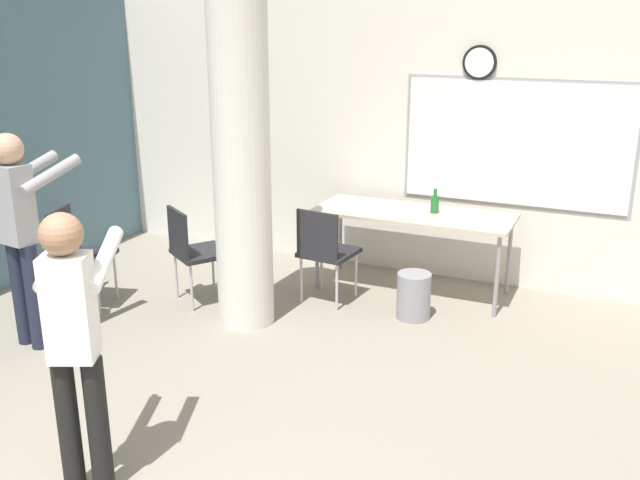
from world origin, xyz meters
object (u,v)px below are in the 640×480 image
at_px(person_playing_front, 74,333).
at_px(folding_table, 413,218).
at_px(chair_table_left, 325,248).
at_px(bottle_on_table, 435,204).
at_px(chair_near_pillar, 193,248).
at_px(person_watching_back, 21,224).
at_px(chair_by_left_wall, 76,250).

bearing_deg(person_playing_front, folding_table, 78.05).
bearing_deg(person_playing_front, chair_table_left, 87.62).
distance_m(bottle_on_table, chair_table_left, 1.07).
height_order(chair_near_pillar, person_watching_back, person_watching_back).
relative_size(folding_table, chair_by_left_wall, 2.04).
xyz_separation_m(chair_by_left_wall, chair_near_pillar, (0.90, 0.46, 0.00)).
height_order(folding_table, chair_table_left, chair_table_left).
bearing_deg(person_playing_front, person_watching_back, 143.10).
relative_size(chair_table_left, person_watching_back, 0.53).
distance_m(folding_table, person_playing_front, 3.56).
bearing_deg(bottle_on_table, chair_by_left_wall, -150.27).
relative_size(bottle_on_table, person_playing_front, 0.14).
relative_size(chair_by_left_wall, chair_table_left, 1.00).
xyz_separation_m(folding_table, person_playing_front, (-0.74, -3.48, 0.21)).
height_order(bottle_on_table, chair_near_pillar, bottle_on_table).
relative_size(folding_table, chair_table_left, 2.04).
bearing_deg(folding_table, chair_table_left, -136.55).
distance_m(folding_table, person_watching_back, 3.27).
bearing_deg(person_watching_back, bottle_on_table, 42.72).
relative_size(bottle_on_table, chair_by_left_wall, 0.25).
bearing_deg(person_watching_back, person_playing_front, -36.90).
xyz_separation_m(bottle_on_table, person_playing_front, (-0.91, -3.53, 0.08)).
relative_size(folding_table, person_playing_front, 1.14).
distance_m(bottle_on_table, person_playing_front, 3.65).
xyz_separation_m(chair_by_left_wall, person_watching_back, (0.22, -0.76, 0.46)).
distance_m(bottle_on_table, chair_by_left_wall, 3.18).
bearing_deg(bottle_on_table, person_watching_back, -137.28).
xyz_separation_m(chair_by_left_wall, person_playing_front, (1.83, -1.97, 0.41)).
bearing_deg(chair_near_pillar, person_playing_front, -68.96).
relative_size(chair_by_left_wall, chair_near_pillar, 1.00).
bearing_deg(folding_table, person_playing_front, -101.95).
bearing_deg(person_watching_back, chair_table_left, 44.28).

